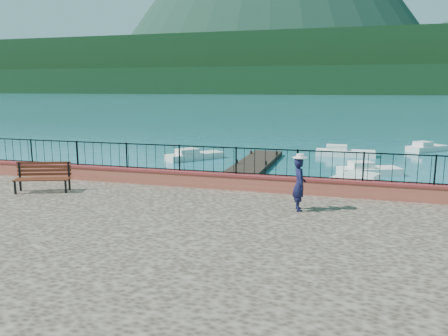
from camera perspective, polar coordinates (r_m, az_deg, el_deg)
The scene contains 15 objects.
ground at distance 12.88m, azimuth -1.33°, elevation -11.76°, with size 2000.00×2000.00×0.00m, color #19596B.
parapet at distance 15.86m, azimuth 2.63°, elevation -1.85°, with size 28.00×0.46×0.58m, color #A4543B.
railing at distance 15.71m, azimuth 2.65°, elevation 0.88°, with size 27.00×0.05×0.95m, color black.
dock at distance 24.49m, azimuth 2.55°, elevation -0.62°, with size 2.00×16.00×0.30m, color #2D231C.
far_forest at distance 311.42m, azimuth 15.62°, elevation 10.92°, with size 900.00×60.00×18.00m, color black.
foothills at distance 371.79m, azimuth 15.82°, elevation 12.80°, with size 900.00×120.00×44.00m, color black.
park_bench at distance 16.83m, azimuth -22.56°, elevation -1.85°, with size 1.99×1.22×1.05m.
person at distance 13.33m, azimuth 9.81°, elevation -2.11°, with size 0.59×0.39×1.61m, color #111234.
hat at distance 13.17m, azimuth 9.92°, elevation 1.57°, with size 0.44×0.44×0.12m, color white.
boat_0 at distance 21.17m, azimuth -5.90°, elevation -1.76°, with size 3.45×1.30×0.80m, color silver.
boat_1 at distance 22.09m, azimuth 19.10°, elevation -1.77°, with size 4.35×1.30×0.80m, color silver.
boat_2 at distance 25.86m, azimuth 18.49°, elevation -0.00°, with size 3.41×1.30×0.80m, color white.
boat_3 at distance 29.95m, azimuth -3.84°, elevation 1.90°, with size 4.00×1.30×0.80m, color silver.
boat_4 at distance 32.51m, azimuth 15.57°, elevation 2.22°, with size 4.10×1.30×0.80m, color white.
boat_5 at distance 37.18m, azimuth 25.01°, elevation 2.62°, with size 3.28×1.30×0.80m, color silver.
Camera 1 is at (3.56, -11.37, 4.89)m, focal length 35.00 mm.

